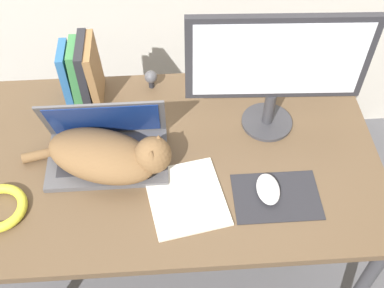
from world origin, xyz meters
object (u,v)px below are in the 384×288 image
Objects in this scene: cat at (109,155)px; notepad at (186,197)px; laptop at (107,147)px; external_monitor at (277,66)px; book_row at (82,73)px; webcam at (151,78)px; computer_mouse at (268,189)px.

cat reaches higher than notepad.
external_monitor is at bearing 11.21° from laptop.
book_row is 0.83× the size of notepad.
webcam is (-0.38, 0.20, -0.21)m from external_monitor.
external_monitor is at bearing -27.87° from webcam.
webcam is (-0.34, 0.48, 0.03)m from computer_mouse.
notepad is 4.07× the size of webcam.
book_row reaches higher than computer_mouse.
webcam is at bearing 101.25° from notepad.
book_row is (-0.09, 0.27, 0.07)m from laptop.
webcam reaches higher than computer_mouse.
webcam is (0.13, 0.36, -0.02)m from cat.
laptop reaches higher than computer_mouse.
external_monitor reaches higher than cat.
webcam is (0.23, 0.04, -0.07)m from book_row.
laptop reaches higher than cat.
computer_mouse is at bearing -98.94° from external_monitor.
book_row reaches higher than webcam.
external_monitor is 0.65m from book_row.
cat reaches higher than webcam.
cat is 0.86× the size of external_monitor.
webcam is (-0.10, 0.48, 0.04)m from notepad.
computer_mouse is 0.73m from book_row.
computer_mouse is (0.47, -0.12, -0.05)m from cat.
computer_mouse is 0.39× the size of notepad.
external_monitor is 2.33× the size of book_row.
laptop is 0.51m from computer_mouse.
external_monitor is at bearing 44.31° from notepad.
laptop is 1.59× the size of book_row.
external_monitor is 0.48m from webcam.
cat is at bearing -109.82° from webcam.
external_monitor reaches higher than webcam.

